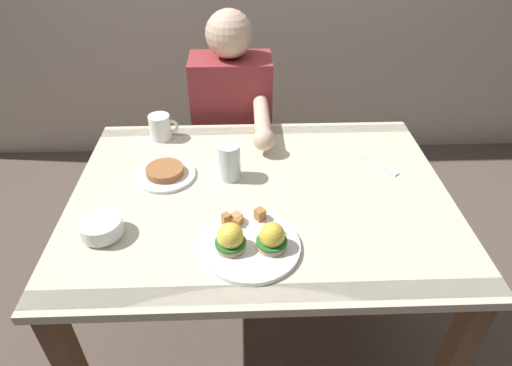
{
  "coord_description": "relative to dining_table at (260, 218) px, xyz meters",
  "views": [
    {
      "loc": [
        -0.05,
        -1.08,
        1.59
      ],
      "look_at": [
        -0.01,
        0.0,
        0.78
      ],
      "focal_mm": 30.29,
      "sensor_mm": 36.0,
      "label": 1
    }
  ],
  "objects": [
    {
      "name": "ground_plane",
      "position": [
        0.0,
        0.0,
        -0.63
      ],
      "size": [
        6.0,
        6.0,
        0.0
      ],
      "primitive_type": "plane",
      "color": "brown"
    },
    {
      "name": "dining_table",
      "position": [
        0.0,
        0.0,
        0.0
      ],
      "size": [
        1.2,
        0.9,
        0.74
      ],
      "color": "beige",
      "rests_on": "ground_plane"
    },
    {
      "name": "eggs_benedict_plate",
      "position": [
        -0.04,
        -0.25,
        0.13
      ],
      "size": [
        0.27,
        0.27,
        0.09
      ],
      "color": "white",
      "rests_on": "dining_table"
    },
    {
      "name": "fruit_bowl",
      "position": [
        -0.45,
        -0.18,
        0.14
      ],
      "size": [
        0.12,
        0.12,
        0.05
      ],
      "color": "white",
      "rests_on": "dining_table"
    },
    {
      "name": "coffee_mug",
      "position": [
        -0.36,
        0.35,
        0.16
      ],
      "size": [
        0.11,
        0.08,
        0.09
      ],
      "color": "white",
      "rests_on": "dining_table"
    },
    {
      "name": "fork",
      "position": [
        0.42,
        0.13,
        0.11
      ],
      "size": [
        0.12,
        0.13,
        0.0
      ],
      "color": "silver",
      "rests_on": "dining_table"
    },
    {
      "name": "water_glass_near",
      "position": [
        -0.1,
        0.09,
        0.16
      ],
      "size": [
        0.07,
        0.07,
        0.12
      ],
      "color": "silver",
      "rests_on": "dining_table"
    },
    {
      "name": "side_plate",
      "position": [
        -0.31,
        0.1,
        0.12
      ],
      "size": [
        0.2,
        0.2,
        0.04
      ],
      "color": "white",
      "rests_on": "dining_table"
    },
    {
      "name": "diner_person",
      "position": [
        -0.09,
        0.6,
        0.02
      ],
      "size": [
        0.34,
        0.54,
        1.14
      ],
      "color": "#33333D",
      "rests_on": "ground_plane"
    }
  ]
}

